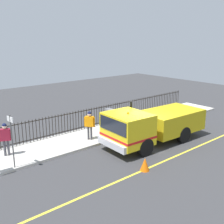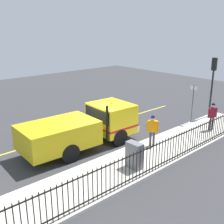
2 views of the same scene
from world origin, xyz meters
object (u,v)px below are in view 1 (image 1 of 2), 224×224
utility_cabinet (110,118)px  worker_standing (90,122)px  traffic_cone (145,164)px  pedestrian_distant (5,136)px  street_sign (12,136)px  work_truck (150,124)px

utility_cabinet → worker_standing: bearing=112.8°
utility_cabinet → traffic_cone: utility_cabinet is taller
pedestrian_distant → utility_cabinet: pedestrian_distant is taller
utility_cabinet → street_sign: street_sign is taller
worker_standing → pedestrian_distant: (0.89, 4.58, 0.00)m
work_truck → worker_standing: work_truck is taller
work_truck → traffic_cone: size_ratio=10.53×
pedestrian_distant → street_sign: bearing=106.3°
worker_standing → street_sign: 4.89m
work_truck → utility_cabinet: (3.55, -0.05, -0.45)m
work_truck → traffic_cone: bearing=131.6°
pedestrian_distant → traffic_cone: 7.09m
worker_standing → pedestrian_distant: 4.67m
utility_cabinet → work_truck: bearing=179.1°
work_truck → traffic_cone: 3.50m
pedestrian_distant → worker_standing: bearing=-166.2°
pedestrian_distant → traffic_cone: size_ratio=2.76×
work_truck → street_sign: size_ratio=2.60×
worker_standing → pedestrian_distant: pedestrian_distant is taller
pedestrian_distant → street_sign: size_ratio=0.68×
utility_cabinet → street_sign: size_ratio=0.48×
street_sign → traffic_cone: bearing=-130.8°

